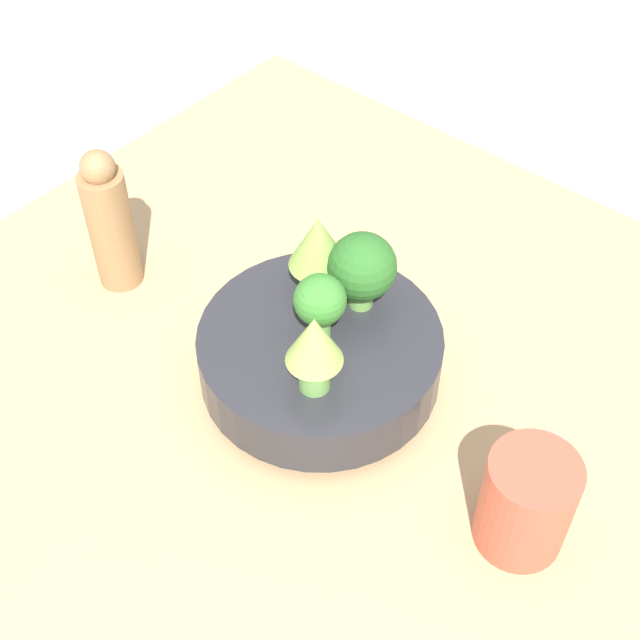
% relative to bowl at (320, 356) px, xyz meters
% --- Properties ---
extents(ground_plane, '(6.00, 6.00, 0.00)m').
position_rel_bowl_xyz_m(ground_plane, '(-0.02, -0.02, -0.08)').
color(ground_plane, beige).
extents(table, '(0.87, 0.75, 0.05)m').
position_rel_bowl_xyz_m(table, '(-0.02, -0.02, -0.06)').
color(table, tan).
rests_on(table, ground_plane).
extents(bowl, '(0.21, 0.21, 0.06)m').
position_rel_bowl_xyz_m(bowl, '(0.00, 0.00, 0.00)').
color(bowl, '#28282D').
rests_on(bowl, table).
extents(romanesco_piece_far, '(0.05, 0.05, 0.08)m').
position_rel_bowl_xyz_m(romanesco_piece_far, '(-0.03, 0.04, 0.08)').
color(romanesco_piece_far, '#6BA34C').
rests_on(romanesco_piece_far, bowl).
extents(broccoli_floret_front, '(0.06, 0.06, 0.08)m').
position_rel_bowl_xyz_m(broccoli_floret_front, '(-0.00, -0.05, 0.07)').
color(broccoli_floret_front, '#6BA34C').
rests_on(broccoli_floret_front, bowl).
extents(romanesco_piece_near, '(0.05, 0.05, 0.08)m').
position_rel_bowl_xyz_m(romanesco_piece_near, '(0.04, -0.04, 0.08)').
color(romanesco_piece_near, '#6BA34C').
rests_on(romanesco_piece_near, bowl).
extents(broccoli_floret_center, '(0.04, 0.04, 0.07)m').
position_rel_bowl_xyz_m(broccoli_floret_center, '(0.00, 0.00, 0.07)').
color(broccoli_floret_center, '#6BA34C').
rests_on(broccoli_floret_center, bowl).
extents(cup, '(0.07, 0.07, 0.09)m').
position_rel_bowl_xyz_m(cup, '(-0.22, 0.02, 0.01)').
color(cup, '#C64C38').
rests_on(cup, table).
extents(pepper_mill, '(0.04, 0.04, 0.16)m').
position_rel_bowl_xyz_m(pepper_mill, '(0.24, 0.03, 0.04)').
color(pepper_mill, '#997047').
rests_on(pepper_mill, table).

